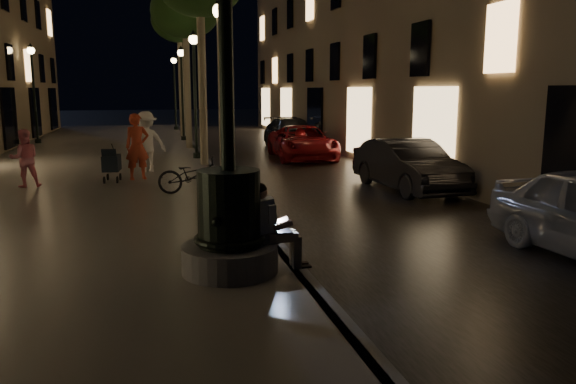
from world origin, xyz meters
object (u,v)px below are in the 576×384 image
object	(u,v)px
pedestrian_red	(137,147)
bicycle	(194,175)
lamp_left_c	(33,81)
car_third	(302,143)
tree_third	(185,12)
lamp_curb_b	(195,78)
lamp_curb_c	(182,81)
car_rear	(291,133)
tree_far	(179,21)
lamp_curb_d	(175,83)
stroller	(112,163)
fountain_lamppost	(229,204)
lamp_curb_a	(221,72)
car_second	(408,165)
pedestrian_pink	(25,158)
seated_man_laptop	(271,223)
pedestrian_white	(147,142)

from	to	relation	value
pedestrian_red	bicycle	xyz separation A→B (m)	(1.41, -2.74, -0.50)
lamp_left_c	car_third	distance (m)	14.04
tree_third	lamp_left_c	bearing A→B (deg)	150.60
lamp_curb_b	lamp_curb_c	size ratio (longest dim) A/B	1.00
lamp_curb_b	car_rear	world-z (taller)	lamp_curb_b
pedestrian_red	bicycle	world-z (taller)	pedestrian_red
tree_far	lamp_curb_d	bearing A→B (deg)	90.76
stroller	car_rear	world-z (taller)	car_rear
fountain_lamppost	car_rear	xyz separation A→B (m)	(5.60, 18.39, -0.48)
lamp_curb_b	car_third	size ratio (longest dim) A/B	0.98
lamp_curb_a	car_second	distance (m)	5.86
stroller	pedestrian_pink	distance (m)	2.26
bicycle	car_rear	bearing A→B (deg)	-15.98
tree_third	tree_far	world-z (taller)	tree_far
tree_far	pedestrian_pink	distance (m)	17.21
lamp_curb_b	lamp_curb_c	xyz separation A→B (m)	(0.00, 8.00, 0.00)
lamp_curb_a	lamp_curb_d	distance (m)	24.00
tree_far	lamp_curb_a	world-z (taller)	tree_far
lamp_curb_d	bicycle	xyz separation A→B (m)	(-0.71, -23.59, -2.56)
fountain_lamppost	car_third	world-z (taller)	fountain_lamppost
lamp_curb_b	pedestrian_pink	world-z (taller)	lamp_curb_b
lamp_curb_c	car_second	world-z (taller)	lamp_curb_c
seated_man_laptop	stroller	xyz separation A→B (m)	(-2.75, 8.83, -0.15)
seated_man_laptop	tree_third	world-z (taller)	tree_third
tree_far	bicycle	size ratio (longest dim) A/B	4.17
pedestrian_pink	pedestrian_white	bearing A→B (deg)	-161.13
pedestrian_pink	car_third	bearing A→B (deg)	-163.71
fountain_lamppost	tree_third	world-z (taller)	tree_third
seated_man_laptop	car_rear	bearing A→B (deg)	74.81
lamp_curb_c	lamp_curb_d	distance (m)	8.00
tree_third	pedestrian_pink	distance (m)	11.93
lamp_curb_c	car_rear	bearing A→B (deg)	-36.33
lamp_curb_b	bicycle	xyz separation A→B (m)	(-0.71, -7.59, -2.56)
fountain_lamppost	lamp_curb_d	xyz separation A→B (m)	(0.70, 30.00, 2.02)
lamp_curb_d	pedestrian_red	distance (m)	21.07
fountain_lamppost	tree_third	xyz separation A→B (m)	(0.70, 18.00, 4.93)
lamp_curb_c	car_third	xyz separation A→B (m)	(4.30, -7.78, -2.55)
seated_man_laptop	lamp_curb_a	xyz separation A→B (m)	(0.09, 6.00, 2.35)
lamp_curb_c	car_second	xyz separation A→B (m)	(5.27, -15.47, -2.52)
lamp_left_c	pedestrian_white	distance (m)	12.66
lamp_curb_b	pedestrian_pink	bearing A→B (deg)	-132.67
lamp_curb_a	car_third	distance (m)	9.62
seated_man_laptop	tree_third	size ratio (longest dim) A/B	0.18
pedestrian_white	car_second	bearing A→B (deg)	134.49
lamp_curb_a	pedestrian_red	size ratio (longest dim) A/B	2.48
car_second	lamp_curb_a	bearing A→B (deg)	-177.19
lamp_left_c	pedestrian_red	size ratio (longest dim) A/B	2.48
pedestrian_red	lamp_curb_b	bearing A→B (deg)	49.78
car_rear	tree_far	bearing A→B (deg)	130.98
fountain_lamppost	pedestrian_white	xyz separation A→B (m)	(-1.15, 10.67, -0.04)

